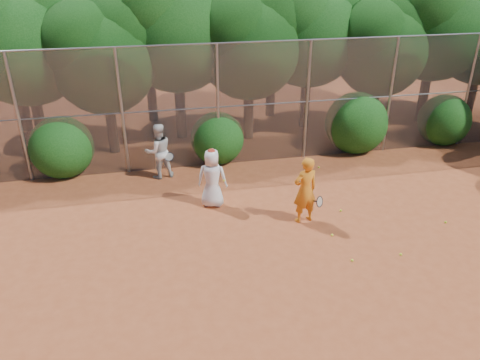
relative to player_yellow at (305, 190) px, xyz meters
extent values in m
plane|color=brown|center=(-0.62, -1.92, -0.92)|extent=(80.00, 80.00, 0.00)
cylinder|color=gray|center=(-7.62, 4.08, 1.08)|extent=(0.09, 0.09, 4.00)
cylinder|color=gray|center=(-4.62, 4.08, 1.08)|extent=(0.09, 0.09, 4.00)
cylinder|color=gray|center=(-1.62, 4.08, 1.08)|extent=(0.09, 0.09, 4.00)
cylinder|color=gray|center=(1.38, 4.08, 1.08)|extent=(0.09, 0.09, 4.00)
cylinder|color=gray|center=(4.38, 4.08, 1.08)|extent=(0.09, 0.09, 4.00)
cylinder|color=gray|center=(7.38, 4.08, 1.08)|extent=(0.09, 0.09, 4.00)
cylinder|color=gray|center=(-0.62, 4.08, 3.08)|extent=(20.00, 0.05, 0.05)
cylinder|color=gray|center=(-0.62, 4.08, 1.08)|extent=(20.00, 0.04, 0.04)
cube|color=slate|center=(-0.62, 4.08, 1.08)|extent=(20.00, 0.02, 4.00)
cylinder|color=black|center=(-7.62, 6.58, 0.34)|extent=(0.38, 0.38, 2.52)
sphere|color=#104311|center=(-7.62, 6.58, 2.81)|extent=(4.03, 4.03, 4.03)
sphere|color=#104311|center=(-6.81, 6.98, 3.82)|extent=(3.23, 3.23, 3.23)
cylinder|color=black|center=(-5.12, 5.88, 0.16)|extent=(0.36, 0.36, 2.17)
sphere|color=black|center=(-5.12, 5.88, 2.29)|extent=(3.47, 3.47, 3.47)
sphere|color=black|center=(-4.42, 6.23, 3.16)|extent=(2.78, 2.78, 2.78)
sphere|color=black|center=(-5.72, 5.62, 2.98)|extent=(2.60, 2.60, 2.60)
cylinder|color=black|center=(-2.62, 6.88, 0.41)|extent=(0.39, 0.39, 2.66)
sphere|color=#104311|center=(-2.62, 6.88, 3.01)|extent=(4.26, 4.26, 4.26)
sphere|color=#104311|center=(-3.36, 6.56, 3.87)|extent=(3.19, 3.19, 3.19)
cylinder|color=black|center=(-0.12, 6.28, 0.22)|extent=(0.37, 0.37, 2.27)
sphere|color=black|center=(-0.12, 6.28, 2.44)|extent=(3.64, 3.64, 3.64)
sphere|color=black|center=(0.61, 6.64, 3.35)|extent=(2.91, 2.91, 2.91)
sphere|color=black|center=(-0.75, 6.01, 3.17)|extent=(2.73, 2.73, 2.73)
cylinder|color=black|center=(2.38, 7.08, 0.30)|extent=(0.38, 0.38, 2.45)
sphere|color=#104311|center=(2.38, 7.08, 2.70)|extent=(3.92, 3.92, 3.92)
sphere|color=#104311|center=(3.17, 7.47, 3.68)|extent=(3.14, 3.14, 3.14)
sphere|color=#104311|center=(1.70, 6.79, 3.49)|extent=(2.94, 2.94, 2.94)
cylinder|color=black|center=(4.88, 6.08, 0.13)|extent=(0.36, 0.36, 2.10)
sphere|color=black|center=(4.88, 6.08, 2.19)|extent=(3.36, 3.36, 3.36)
sphere|color=black|center=(5.56, 6.42, 3.03)|extent=(2.69, 2.69, 2.69)
sphere|color=black|center=(4.30, 5.83, 2.86)|extent=(2.52, 2.52, 2.52)
cylinder|color=black|center=(7.38, 6.68, 0.37)|extent=(0.39, 0.39, 2.59)
sphere|color=#104311|center=(7.38, 6.68, 2.91)|extent=(4.14, 4.14, 4.14)
sphere|color=#104311|center=(6.66, 6.37, 3.74)|extent=(3.11, 3.11, 3.11)
cylinder|color=black|center=(9.38, 6.38, 0.23)|extent=(0.37, 0.37, 2.31)
sphere|color=black|center=(8.74, 6.10, 3.24)|extent=(2.77, 2.77, 2.77)
cylinder|color=black|center=(-8.62, 8.88, 0.39)|extent=(0.39, 0.39, 2.62)
sphere|color=#104311|center=(-8.62, 8.88, 2.96)|extent=(4.20, 4.20, 4.20)
cylinder|color=black|center=(-3.62, 9.08, 0.48)|extent=(0.40, 0.40, 2.80)
sphere|color=#104311|center=(-3.62, 9.08, 3.22)|extent=(4.48, 4.48, 4.48)
cylinder|color=black|center=(1.38, 8.68, 0.34)|extent=(0.38, 0.38, 2.52)
sphere|color=#104311|center=(1.38, 8.68, 2.81)|extent=(4.03, 4.03, 4.03)
sphere|color=#104311|center=(0.68, 8.38, 3.61)|extent=(3.02, 3.02, 3.02)
cylinder|color=black|center=(5.88, 9.28, 0.44)|extent=(0.40, 0.40, 2.73)
sphere|color=#104311|center=(5.88, 9.28, 3.12)|extent=(4.37, 4.37, 4.37)
sphere|color=#104311|center=(-6.62, 4.38, 0.08)|extent=(2.00, 2.00, 2.00)
sphere|color=#104311|center=(-1.62, 4.38, -0.02)|extent=(1.80, 1.80, 1.80)
sphere|color=#104311|center=(3.38, 4.38, 0.18)|extent=(2.20, 2.20, 2.20)
sphere|color=#104311|center=(6.88, 4.38, 0.03)|extent=(1.90, 1.90, 1.90)
imported|color=orange|center=(0.00, 0.00, 0.00)|extent=(0.75, 0.57, 1.85)
torus|color=black|center=(0.35, -0.20, -0.27)|extent=(0.30, 0.27, 0.30)
cylinder|color=black|center=(0.21, -0.03, -0.32)|extent=(0.20, 0.24, 0.10)
imported|color=white|center=(-2.25, 1.33, -0.07)|extent=(0.96, 0.77, 1.70)
ellipsoid|color=#A42717|center=(-2.25, 1.33, 0.74)|extent=(0.22, 0.22, 0.13)
sphere|color=#D5EC2B|center=(-1.95, 1.13, -0.07)|extent=(0.07, 0.07, 0.07)
imported|color=silver|center=(-3.62, 3.48, -0.03)|extent=(1.00, 0.87, 1.78)
torus|color=black|center=(-3.32, 3.18, -0.12)|extent=(0.37, 0.32, 0.24)
cylinder|color=black|center=(-3.25, 3.33, -0.27)|extent=(0.13, 0.22, 0.21)
sphere|color=#D5EC2B|center=(0.48, -0.87, -0.89)|extent=(0.07, 0.07, 0.07)
sphere|color=#D5EC2B|center=(1.18, 0.24, -0.89)|extent=(0.07, 0.07, 0.07)
sphere|color=#D5EC2B|center=(1.78, -2.00, -0.89)|extent=(0.07, 0.07, 0.07)
sphere|color=#D5EC2B|center=(3.68, -0.90, -0.89)|extent=(0.07, 0.07, 0.07)
sphere|color=#D5EC2B|center=(0.54, -1.98, -0.89)|extent=(0.07, 0.07, 0.07)
sphere|color=#D5EC2B|center=(1.58, 3.06, -0.89)|extent=(0.07, 0.07, 0.07)
camera|label=1|loc=(-3.84, -10.21, 5.69)|focal=35.00mm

